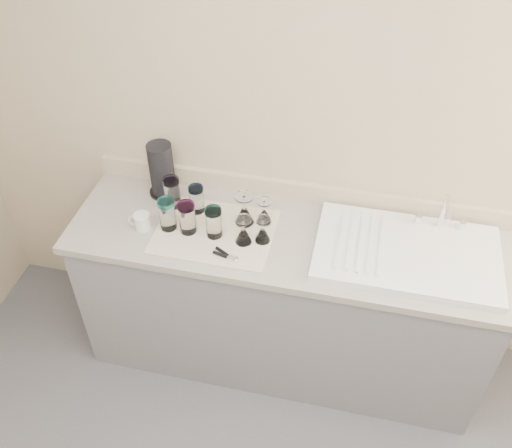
% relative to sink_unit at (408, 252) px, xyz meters
% --- Properties ---
extents(room_envelope, '(3.54, 3.50, 2.52)m').
position_rel_sink_unit_xyz_m(room_envelope, '(-0.55, -1.20, 0.64)').
color(room_envelope, '#4A4A4F').
rests_on(room_envelope, ground).
extents(counter_unit, '(2.06, 0.62, 0.90)m').
position_rel_sink_unit_xyz_m(counter_unit, '(-0.55, -0.00, -0.47)').
color(counter_unit, slate).
rests_on(counter_unit, ground).
extents(sink_unit, '(0.82, 0.50, 0.22)m').
position_rel_sink_unit_xyz_m(sink_unit, '(0.00, 0.00, 0.00)').
color(sink_unit, white).
rests_on(sink_unit, counter_unit).
extents(dish_towel, '(0.55, 0.42, 0.01)m').
position_rel_sink_unit_xyz_m(dish_towel, '(-0.89, -0.05, -0.02)').
color(dish_towel, silver).
rests_on(dish_towel, counter_unit).
extents(tumbler_teal, '(0.08, 0.08, 0.16)m').
position_rel_sink_unit_xyz_m(tumbler_teal, '(-1.13, 0.09, 0.07)').
color(tumbler_teal, white).
rests_on(tumbler_teal, dish_towel).
extents(tumbler_cyan, '(0.07, 0.07, 0.15)m').
position_rel_sink_unit_xyz_m(tumbler_cyan, '(-1.01, 0.08, 0.06)').
color(tumbler_cyan, white).
rests_on(tumbler_cyan, dish_towel).
extents(tumbler_magenta, '(0.08, 0.08, 0.16)m').
position_rel_sink_unit_xyz_m(tumbler_magenta, '(-1.10, -0.07, 0.07)').
color(tumbler_magenta, white).
rests_on(tumbler_magenta, dish_towel).
extents(tumbler_blue, '(0.08, 0.08, 0.16)m').
position_rel_sink_unit_xyz_m(tumbler_blue, '(-1.01, -0.07, 0.07)').
color(tumbler_blue, white).
rests_on(tumbler_blue, dish_towel).
extents(tumbler_lavender, '(0.08, 0.08, 0.16)m').
position_rel_sink_unit_xyz_m(tumbler_lavender, '(-0.88, -0.07, 0.07)').
color(tumbler_lavender, white).
rests_on(tumbler_lavender, dish_towel).
extents(goblet_back_left, '(0.09, 0.09, 0.16)m').
position_rel_sink_unit_xyz_m(goblet_back_left, '(-0.77, 0.05, 0.04)').
color(goblet_back_left, white).
rests_on(goblet_back_left, dish_towel).
extents(goblet_back_right, '(0.07, 0.07, 0.13)m').
position_rel_sink_unit_xyz_m(goblet_back_right, '(-0.67, 0.07, 0.03)').
color(goblet_back_right, white).
rests_on(goblet_back_right, dish_towel).
extents(goblet_front_left, '(0.08, 0.08, 0.14)m').
position_rel_sink_unit_xyz_m(goblet_front_left, '(-0.74, -0.08, 0.04)').
color(goblet_front_left, white).
rests_on(goblet_front_left, dish_towel).
extents(goblet_front_right, '(0.07, 0.07, 0.13)m').
position_rel_sink_unit_xyz_m(goblet_front_right, '(-0.65, -0.05, 0.03)').
color(goblet_front_right, white).
rests_on(goblet_front_right, dish_towel).
extents(can_opener, '(0.12, 0.08, 0.02)m').
position_rel_sink_unit_xyz_m(can_opener, '(-0.79, -0.20, -0.00)').
color(can_opener, silver).
rests_on(can_opener, dish_towel).
extents(white_mug, '(0.11, 0.09, 0.08)m').
position_rel_sink_unit_xyz_m(white_mug, '(-1.23, -0.09, 0.02)').
color(white_mug, silver).
rests_on(white_mug, counter_unit).
extents(paper_towel_roll, '(0.15, 0.15, 0.29)m').
position_rel_sink_unit_xyz_m(paper_towel_roll, '(-1.22, 0.18, 0.12)').
color(paper_towel_roll, black).
rests_on(paper_towel_roll, counter_unit).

